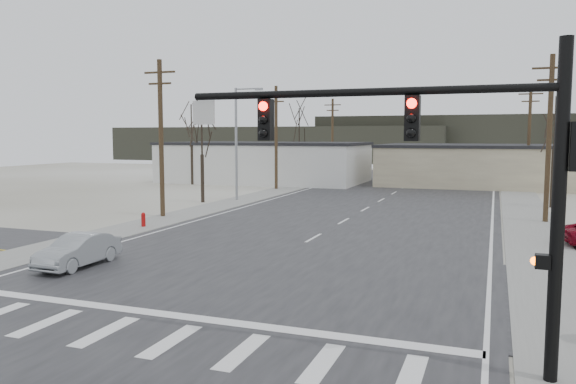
% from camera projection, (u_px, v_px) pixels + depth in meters
% --- Properties ---
extents(ground, '(140.00, 140.00, 0.00)m').
position_uv_depth(ground, '(249.00, 275.00, 21.06)').
color(ground, silver).
rests_on(ground, ground).
extents(main_road, '(18.00, 110.00, 0.05)m').
position_uv_depth(main_road, '(348.00, 219.00, 35.05)').
color(main_road, black).
rests_on(main_road, ground).
extents(cross_road, '(90.00, 10.00, 0.04)m').
position_uv_depth(cross_road, '(249.00, 275.00, 21.06)').
color(cross_road, black).
rests_on(cross_road, ground).
extents(sidewalk_left, '(3.00, 90.00, 0.06)m').
position_uv_depth(sidewalk_left, '(230.00, 203.00, 43.38)').
color(sidewalk_left, gray).
rests_on(sidewalk_left, ground).
extents(sidewalk_right, '(3.00, 90.00, 0.06)m').
position_uv_depth(sidewalk_right, '(527.00, 217.00, 36.06)').
color(sidewalk_right, gray).
rests_on(sidewalk_right, ground).
extents(traffic_signal_mast, '(8.95, 0.43, 7.20)m').
position_uv_depth(traffic_signal_mast, '(463.00, 161.00, 12.08)').
color(traffic_signal_mast, black).
rests_on(traffic_signal_mast, ground).
extents(fire_hydrant, '(0.24, 0.24, 0.87)m').
position_uv_depth(fire_hydrant, '(143.00, 220.00, 32.00)').
color(fire_hydrant, '#A50C0C').
rests_on(fire_hydrant, ground).
extents(building_left_far, '(22.30, 12.30, 4.50)m').
position_uv_depth(building_left_far, '(265.00, 162.00, 63.69)').
color(building_left_far, silver).
rests_on(building_left_far, ground).
extents(building_right_far, '(26.30, 14.30, 4.30)m').
position_uv_depth(building_right_far, '(510.00, 165.00, 58.45)').
color(building_right_far, beige).
rests_on(building_right_far, ground).
extents(upole_left_b, '(2.20, 0.30, 10.00)m').
position_uv_depth(upole_left_b, '(161.00, 136.00, 35.71)').
color(upole_left_b, '#44351F').
rests_on(upole_left_b, ground).
extents(upole_left_c, '(2.20, 0.30, 10.00)m').
position_uv_depth(upole_left_c, '(276.00, 136.00, 54.37)').
color(upole_left_c, '#44351F').
rests_on(upole_left_c, ground).
extents(upole_left_d, '(2.20, 0.30, 10.00)m').
position_uv_depth(upole_left_d, '(332.00, 136.00, 73.03)').
color(upole_left_d, '#44351F').
rests_on(upole_left_d, ground).
extents(upole_right_a, '(2.20, 0.30, 10.00)m').
position_uv_depth(upole_right_a, '(549.00, 136.00, 33.36)').
color(upole_right_a, '#44351F').
rests_on(upole_right_a, ground).
extents(upole_right_b, '(2.20, 0.30, 10.00)m').
position_uv_depth(upole_right_b, '(529.00, 136.00, 53.89)').
color(upole_right_b, '#44351F').
rests_on(upole_right_b, ground).
extents(streetlight_main, '(2.40, 0.25, 9.00)m').
position_uv_depth(streetlight_main, '(238.00, 137.00, 44.81)').
color(streetlight_main, gray).
rests_on(streetlight_main, ground).
extents(tree_left_near, '(3.30, 3.30, 7.35)m').
position_uv_depth(tree_left_near, '(202.00, 136.00, 43.69)').
color(tree_left_near, '#2F251D').
rests_on(tree_left_near, ground).
extents(tree_right_mid, '(3.74, 3.74, 8.33)m').
position_uv_depth(tree_right_mid, '(555.00, 126.00, 40.41)').
color(tree_right_mid, '#2F251D').
rests_on(tree_right_mid, ground).
extents(tree_left_far, '(3.96, 3.96, 8.82)m').
position_uv_depth(tree_left_far, '(299.00, 127.00, 68.19)').
color(tree_left_far, '#2F251D').
rests_on(tree_left_far, ground).
extents(tree_right_far, '(3.52, 3.52, 7.84)m').
position_uv_depth(tree_right_far, '(557.00, 133.00, 63.84)').
color(tree_right_far, '#2F251D').
rests_on(tree_right_far, ground).
extents(tree_left_mid, '(3.96, 3.96, 8.82)m').
position_uv_depth(tree_left_mid, '(191.00, 126.00, 59.76)').
color(tree_left_mid, '#2F251D').
rests_on(tree_left_mid, ground).
extents(hill_left, '(70.00, 18.00, 7.00)m').
position_uv_depth(hill_left, '(277.00, 144.00, 118.65)').
color(hill_left, '#333026').
rests_on(hill_left, ground).
extents(hill_center, '(80.00, 18.00, 9.00)m').
position_uv_depth(hill_center, '(533.00, 140.00, 105.01)').
color(hill_center, '#333026').
rests_on(hill_center, ground).
extents(sedan_crossing, '(1.41, 3.90, 1.28)m').
position_uv_depth(sedan_crossing, '(78.00, 250.00, 22.26)').
color(sedan_crossing, '#94999E').
rests_on(sedan_crossing, main_road).
extents(car_far_a, '(3.28, 5.62, 1.53)m').
position_uv_depth(car_far_a, '(414.00, 176.00, 61.22)').
color(car_far_a, black).
rests_on(car_far_a, main_road).
extents(car_far_b, '(2.12, 4.57, 1.52)m').
position_uv_depth(car_far_b, '(420.00, 168.00, 78.06)').
color(car_far_b, black).
rests_on(car_far_b, main_road).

